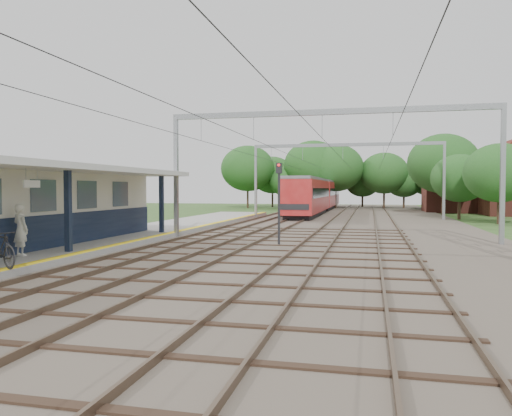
% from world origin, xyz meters
% --- Properties ---
extents(ground, '(160.00, 160.00, 0.00)m').
position_xyz_m(ground, '(0.00, 0.00, 0.00)').
color(ground, '#2D4C1E').
rests_on(ground, ground).
extents(ballast_bed, '(18.00, 90.00, 0.10)m').
position_xyz_m(ballast_bed, '(4.00, 30.00, 0.05)').
color(ballast_bed, '#473D33').
rests_on(ballast_bed, ground).
extents(platform, '(5.00, 52.00, 0.35)m').
position_xyz_m(platform, '(-7.50, 14.00, 0.17)').
color(platform, gray).
rests_on(platform, ground).
extents(yellow_stripe, '(0.45, 52.00, 0.01)m').
position_xyz_m(yellow_stripe, '(-5.25, 14.00, 0.35)').
color(yellow_stripe, yellow).
rests_on(yellow_stripe, platform).
extents(station_building, '(3.41, 18.00, 3.40)m').
position_xyz_m(station_building, '(-8.88, 7.00, 2.04)').
color(station_building, beige).
rests_on(station_building, platform).
extents(canopy, '(6.40, 20.00, 3.44)m').
position_xyz_m(canopy, '(-7.77, 6.00, 3.64)').
color(canopy, '#101B33').
rests_on(canopy, platform).
extents(rail_tracks, '(11.80, 88.00, 0.15)m').
position_xyz_m(rail_tracks, '(1.50, 30.00, 0.18)').
color(rail_tracks, brown).
rests_on(rail_tracks, ballast_bed).
extents(catenary_system, '(17.22, 88.00, 7.00)m').
position_xyz_m(catenary_system, '(3.39, 25.28, 5.51)').
color(catenary_system, gray).
rests_on(catenary_system, ground).
extents(tree_band, '(31.72, 30.88, 8.82)m').
position_xyz_m(tree_band, '(3.84, 57.12, 4.92)').
color(tree_band, '#382619').
rests_on(tree_band, ground).
extents(house_far, '(8.00, 6.12, 8.66)m').
position_xyz_m(house_far, '(16.00, 52.00, 3.23)').
color(house_far, brown).
rests_on(house_far, ground).
extents(person, '(0.82, 0.67, 1.93)m').
position_xyz_m(person, '(-6.86, 4.48, 1.32)').
color(person, silver).
rests_on(person, platform).
extents(bicycle, '(2.05, 1.39, 1.21)m').
position_xyz_m(bicycle, '(-5.60, 1.92, 0.95)').
color(bicycle, black).
rests_on(bicycle, platform).
extents(train, '(2.92, 36.34, 3.83)m').
position_xyz_m(train, '(-0.50, 48.18, 2.14)').
color(train, black).
rests_on(train, ballast_bed).
extents(signal_post, '(0.29, 0.26, 4.09)m').
position_xyz_m(signal_post, '(1.35, 12.56, 2.52)').
color(signal_post, black).
rests_on(signal_post, ground).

